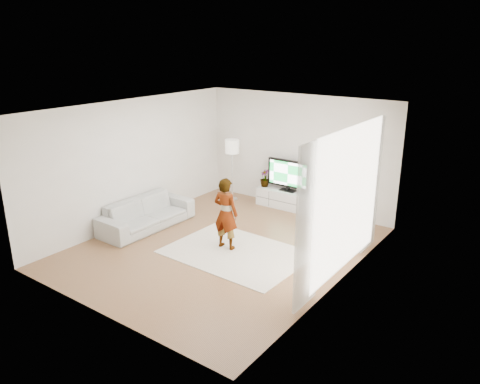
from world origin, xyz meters
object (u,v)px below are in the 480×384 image
Objects in this scene: rug at (236,253)px; player at (226,214)px; sofa at (147,214)px; floor_lamp at (232,149)px; media_console at (287,200)px; television at (288,174)px.

rug is 1.83× the size of player.
floor_lamp is (0.38, 2.67, 1.02)m from sofa.
rug is 3.54m from floor_lamp.
player is 0.92× the size of floor_lamp.
sofa is at bearing -177.83° from rug.
sofa is (-1.89, -2.92, 0.10)m from media_console.
rug is (0.51, -2.86, -0.86)m from television.
television is at bearing -31.74° from sofa.
floor_lamp is at bearing -170.58° from media_console.
player is at bearing -55.63° from floor_lamp.
media_console is at bearing -89.89° from player.
rug is at bearing 161.25° from player.
player is (0.20, -2.75, 0.52)m from media_console.
player reaches higher than rug.
floor_lamp is at bearing -59.72° from player.
player reaches higher than television.
floor_lamp reaches higher than media_console.
sofa is (-2.09, -0.17, -0.42)m from player.
sofa is 2.88m from floor_lamp.
player is (-0.30, 0.08, 0.73)m from rug.
television is at bearing -89.93° from player.
floor_lamp is at bearing 127.98° from rug.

